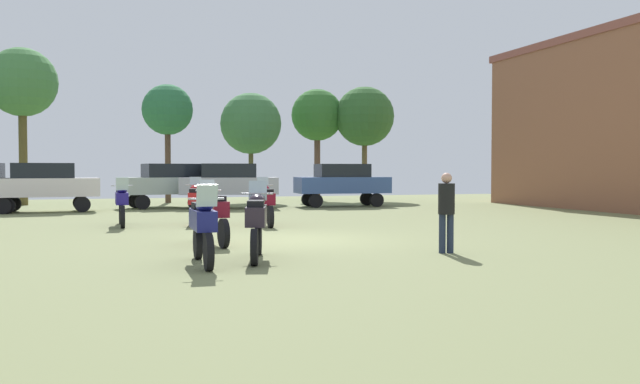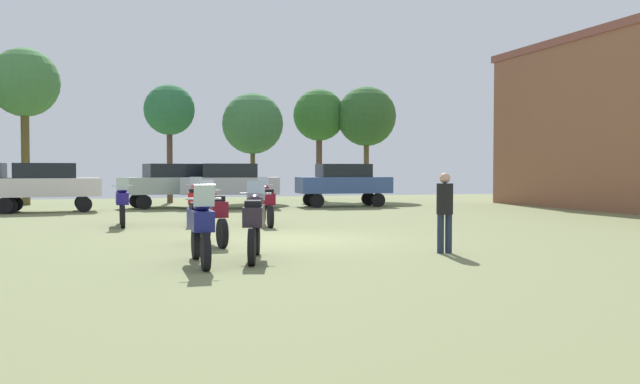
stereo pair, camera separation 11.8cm
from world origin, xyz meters
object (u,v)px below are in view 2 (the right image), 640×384
Objects in this scene: tree_1 at (169,111)px; tree_6 at (366,117)px; motorcycle_3 at (195,201)px; car_4 at (344,182)px; motorcycle_7 at (213,213)px; motorcycle_6 at (122,202)px; tree_4 at (253,124)px; motorcycle_2 at (254,221)px; tree_5 at (24,84)px; car_3 at (173,182)px; car_6 at (45,183)px; car_2 at (230,182)px; tree_7 at (319,116)px; motorcycle_4 at (266,202)px; motorcycle_5 at (200,225)px; person_1 at (445,207)px.

tree_6 is at bearing 0.78° from tree_1.
car_4 is (7.95, 8.31, 0.44)m from motorcycle_3.
car_4 is (8.25, 13.95, 0.44)m from motorcycle_7.
tree_4 reaches higher than motorcycle_6.
motorcycle_2 is 0.28× the size of tree_5.
car_3 is 5.46m from car_6.
tree_4 reaches higher than car_2.
tree_7 is at bearing 5.47° from tree_5.
car_6 is 0.58× the size of tree_5.
motorcycle_4 is 16.36m from tree_4.
car_2 is 5.34m from car_4.
tree_5 is at bearing 8.58° from car_6.
car_4 is at bearing -110.45° from car_3.
car_2 is 1.00× the size of car_3.
tree_7 is at bearing -5.42° from car_4.
tree_4 is (10.02, 6.45, 3.07)m from car_6.
tree_6 is (13.82, 14.36, 4.03)m from motorcycle_6.
car_3 is (1.23, 18.61, 0.44)m from motorcycle_5.
motorcycle_2 is 26.17m from tree_6.
motorcycle_6 is 1.04× the size of motorcycle_7.
car_4 is at bearing 53.93° from motorcycle_7.
motorcycle_2 is 17.52m from car_6.
motorcycle_4 is 0.50× the size of car_3.
tree_4 is at bearing -116.53° from motorcycle_6.
car_4 is at bearing -93.92° from car_6.
car_2 and car_6 have the same top height.
tree_6 is (11.93, 20.26, 4.04)m from motorcycle_7.
car_2 is (4.80, 8.18, 0.43)m from motorcycle_6.
tree_1 is at bearing 28.48° from car_2.
tree_4 is 4.32m from tree_7.
person_1 reaches higher than motorcycle_4.
motorcycle_2 is 0.35× the size of tree_1.
person_1 is at bearing 170.56° from car_4.
motorcycle_6 is 0.51× the size of car_2.
car_3 is at bearing -66.44° from person_1.
motorcycle_3 is 0.48× the size of car_2.
car_2 is at bearing -100.70° from motorcycle_5.
tree_1 is at bearing 104.39° from motorcycle_2.
motorcycle_2 is at bearing -160.32° from motorcycle_5.
car_4 is 0.69× the size of tree_7.
motorcycle_4 is 0.35× the size of tree_7.
motorcycle_6 reaches higher than motorcycle_7.
tree_6 reaches higher than motorcycle_6.
tree_5 is at bearing -53.68° from person_1.
car_3 and car_6 have the same top height.
motorcycle_5 is 0.50× the size of car_4.
motorcycle_2 reaches higher than motorcycle_7.
car_6 is at bearing 122.44° from motorcycle_2.
car_2 reaches higher than motorcycle_3.
car_6 is at bearing -77.25° from tree_5.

